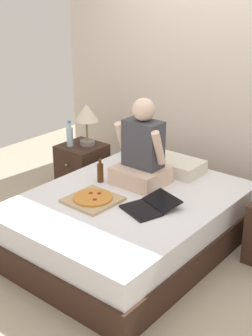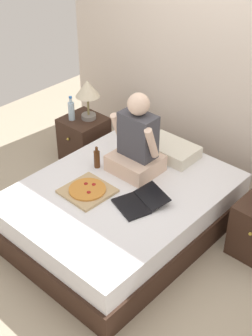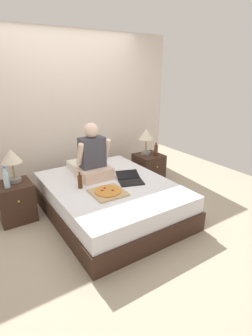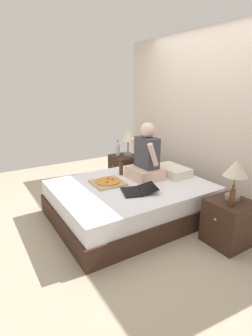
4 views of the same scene
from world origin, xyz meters
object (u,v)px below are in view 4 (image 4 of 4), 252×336
object	(u,v)px
nightstand_right	(229,222)
beer_bottle_on_bed	(121,169)
beer_bottle	(232,197)
person_seated	(146,158)
nightstand_left	(124,169)
water_bottle	(118,149)
lamp_on_right_nightstand	(236,171)
pizza_box	(108,182)
laptop	(137,191)
bed	(131,200)
lamp_on_left_nightstand	(128,138)

from	to	relation	value
nightstand_right	beer_bottle_on_bed	bearing A→B (deg)	-161.78
beer_bottle	person_seated	world-z (taller)	person_seated
nightstand_left	person_seated	world-z (taller)	person_seated
water_bottle	nightstand_right	xyz separation A→B (m)	(2.32, 0.09, -0.37)
lamp_on_right_nightstand	pizza_box	size ratio (longest dim) A/B	1.10
person_seated	water_bottle	bearing A→B (deg)	170.34
laptop	nightstand_right	bearing A→B (deg)	38.10
nightstand_left	beer_bottle_on_bed	size ratio (longest dim) A/B	2.36
beer_bottle_on_bed	nightstand_right	bearing A→B (deg)	18.22
nightstand_left	beer_bottle_on_bed	bearing A→B (deg)	-34.55
beer_bottle	pizza_box	bearing A→B (deg)	-151.63
nightstand_left	beer_bottle	bearing A→B (deg)	-2.48
lamp_on_right_nightstand	nightstand_right	bearing A→B (deg)	-59.07
bed	beer_bottle	bearing A→B (deg)	22.17
bed	beer_bottle_on_bed	bearing A→B (deg)	167.68
nightstand_left	beer_bottle	world-z (taller)	beer_bottle
pizza_box	beer_bottle_on_bed	size ratio (longest dim) A/B	1.87
lamp_on_right_nightstand	laptop	distance (m)	1.14
nightstand_right	beer_bottle	size ratio (longest dim) A/B	2.26
person_seated	laptop	world-z (taller)	person_seated
water_bottle	laptop	xyz separation A→B (m)	(1.47, -0.58, -0.14)
beer_bottle	lamp_on_left_nightstand	bearing A→B (deg)	176.21
nightstand_right	beer_bottle	xyz separation A→B (m)	(0.07, -0.10, 0.36)
bed	laptop	xyz separation A→B (m)	(0.27, -0.08, 0.26)
lamp_on_right_nightstand	beer_bottle_on_bed	bearing A→B (deg)	-159.72
pizza_box	lamp_on_left_nightstand	bearing A→B (deg)	135.53
beer_bottle	laptop	xyz separation A→B (m)	(-0.92, -0.57, -0.13)
lamp_on_right_nightstand	beer_bottle	bearing A→B (deg)	-56.31
water_bottle	nightstand_right	bearing A→B (deg)	2.22
pizza_box	beer_bottle_on_bed	bearing A→B (deg)	122.98
person_seated	laptop	size ratio (longest dim) A/B	1.58
lamp_on_right_nightstand	pizza_box	world-z (taller)	lamp_on_right_nightstand
nightstand_left	nightstand_right	bearing A→B (deg)	0.00
nightstand_left	beer_bottle_on_bed	distance (m)	0.93
lamp_on_left_nightstand	water_bottle	world-z (taller)	lamp_on_left_nightstand
lamp_on_left_nightstand	person_seated	size ratio (longest dim) A/B	0.58
bed	beer_bottle	xyz separation A→B (m)	(1.19, 0.48, 0.39)
beer_bottle	pizza_box	world-z (taller)	beer_bottle
lamp_on_left_nightstand	pizza_box	bearing A→B (deg)	-44.47
lamp_on_right_nightstand	beer_bottle_on_bed	world-z (taller)	lamp_on_right_nightstand
nightstand_right	person_seated	world-z (taller)	person_seated
person_seated	beer_bottle_on_bed	bearing A→B (deg)	-144.26
nightstand_right	lamp_on_right_nightstand	size ratio (longest dim) A/B	1.15
beer_bottle	person_seated	distance (m)	1.30
laptop	beer_bottle_on_bed	size ratio (longest dim) A/B	2.25
pizza_box	beer_bottle	bearing A→B (deg)	28.37
pizza_box	nightstand_left	bearing A→B (deg)	138.43
lamp_on_right_nightstand	beer_bottle	distance (m)	0.29
lamp_on_right_nightstand	pizza_box	xyz separation A→B (m)	(-1.26, -0.89, -0.36)
beer_bottle	laptop	size ratio (longest dim) A/B	0.46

